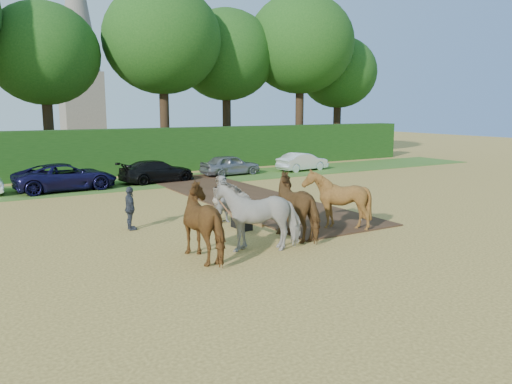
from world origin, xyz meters
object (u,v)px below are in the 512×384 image
Objects in this scene: plough_team at (279,209)px; parked_cars at (100,175)px; church at (78,34)px; spectator_far at (130,208)px; spectator_near at (221,198)px.

parked_cars is at bearing 98.64° from plough_team.
church is (7.74, 41.21, 13.04)m from parked_cars.
spectator_far is at bearing -97.97° from parked_cars.
spectator_near is 0.06× the size of parked_cars.
church is (5.50, 55.96, 12.65)m from plough_team.
spectator_near is at bearing 93.79° from plough_team.
church is at bearing 84.38° from plough_team.
plough_team is 57.63m from church.
plough_team is at bearing -81.36° from parked_cars.
plough_team is 0.27× the size of church.
plough_team is at bearing -95.62° from church.
spectator_near reaches higher than spectator_far.
spectator_far is at bearing -100.10° from church.
parked_cars is (1.50, 10.70, -0.10)m from spectator_far.
plough_team is (0.25, -3.73, 0.18)m from spectator_near.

